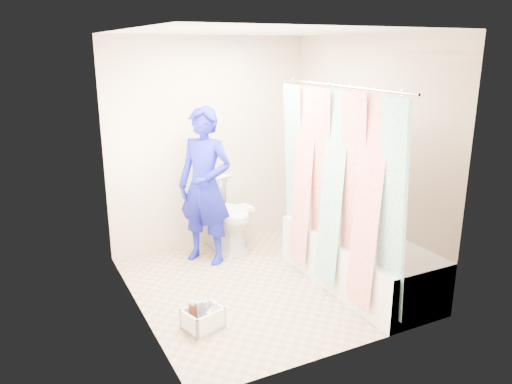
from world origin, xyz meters
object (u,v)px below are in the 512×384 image
toilet (225,214)px  cleaning_caddy (204,319)px  bathtub (358,259)px  plumber (205,186)px

toilet → cleaning_caddy: size_ratio=2.31×
bathtub → toilet: toilet is taller
bathtub → toilet: (-0.78, 1.47, 0.15)m
toilet → cleaning_caddy: bearing=-126.3°
toilet → plumber: (-0.33, -0.24, 0.43)m
toilet → plumber: 0.60m
bathtub → cleaning_caddy: bathtub is taller
bathtub → plumber: (-1.11, 1.23, 0.58)m
toilet → cleaning_caddy: 1.80m
cleaning_caddy → toilet: bearing=43.9°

